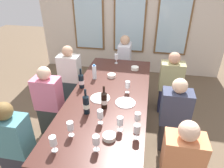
# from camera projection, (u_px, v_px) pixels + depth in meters

# --- Properties ---
(ground_plane) EXTENTS (12.00, 12.00, 0.00)m
(ground_plane) POSITION_uv_depth(u_px,v_px,m) (109.00, 135.00, 3.15)
(ground_plane) COLOR brown
(back_wall_with_windows) EXTENTS (4.26, 0.10, 2.90)m
(back_wall_with_windows) POSITION_uv_depth(u_px,v_px,m) (130.00, 10.00, 4.46)
(back_wall_with_windows) COLOR beige
(back_wall_with_windows) RESTS_ON ground
(dining_table) EXTENTS (1.06, 2.53, 0.74)m
(dining_table) POSITION_uv_depth(u_px,v_px,m) (109.00, 99.00, 2.82)
(dining_table) COLOR #43221D
(dining_table) RESTS_ON ground
(white_plate_0) EXTENTS (0.26, 0.26, 0.01)m
(white_plate_0) POSITION_uv_depth(u_px,v_px,m) (125.00, 103.00, 2.63)
(white_plate_0) COLOR white
(white_plate_0) RESTS_ON dining_table
(white_plate_1) EXTENTS (0.26, 0.26, 0.01)m
(white_plate_1) POSITION_uv_depth(u_px,v_px,m) (100.00, 98.00, 2.72)
(white_plate_1) COLOR white
(white_plate_1) RESTS_ON dining_table
(wine_bottle_0) EXTENTS (0.08, 0.08, 0.33)m
(wine_bottle_0) POSITION_uv_depth(u_px,v_px,m) (86.00, 104.00, 2.39)
(wine_bottle_0) COLOR black
(wine_bottle_0) RESTS_ON dining_table
(wine_bottle_1) EXTENTS (0.08, 0.08, 0.31)m
(wine_bottle_1) POSITION_uv_depth(u_px,v_px,m) (104.00, 100.00, 2.49)
(wine_bottle_1) COLOR black
(wine_bottle_1) RESTS_ON dining_table
(wine_bottle_2) EXTENTS (0.08, 0.08, 0.30)m
(wine_bottle_2) POSITION_uv_depth(u_px,v_px,m) (81.00, 81.00, 2.92)
(wine_bottle_2) COLOR black
(wine_bottle_2) RESTS_ON dining_table
(tasting_bowl_0) EXTENTS (0.13, 0.13, 0.05)m
(tasting_bowl_0) POSITION_uv_depth(u_px,v_px,m) (112.00, 76.00, 3.24)
(tasting_bowl_0) COLOR white
(tasting_bowl_0) RESTS_ON dining_table
(tasting_bowl_1) EXTENTS (0.13, 0.13, 0.05)m
(tasting_bowl_1) POSITION_uv_depth(u_px,v_px,m) (135.00, 68.00, 3.48)
(tasting_bowl_1) COLOR white
(tasting_bowl_1) RESTS_ON dining_table
(tasting_bowl_2) EXTENTS (0.14, 0.14, 0.05)m
(tasting_bowl_2) POSITION_uv_depth(u_px,v_px,m) (109.00, 137.00, 2.07)
(tasting_bowl_2) COLOR white
(tasting_bowl_2) RESTS_ON dining_table
(water_bottle) EXTENTS (0.06, 0.06, 0.24)m
(water_bottle) POSITION_uv_depth(u_px,v_px,m) (94.00, 72.00, 3.16)
(water_bottle) COLOR white
(water_bottle) RESTS_ON dining_table
(wine_glass_0) EXTENTS (0.07, 0.07, 0.17)m
(wine_glass_0) POSITION_uv_depth(u_px,v_px,m) (96.00, 141.00, 1.90)
(wine_glass_0) COLOR white
(wine_glass_0) RESTS_ON dining_table
(wine_glass_1) EXTENTS (0.07, 0.07, 0.17)m
(wine_glass_1) POSITION_uv_depth(u_px,v_px,m) (116.00, 57.00, 3.67)
(wine_glass_1) COLOR white
(wine_glass_1) RESTS_ON dining_table
(wine_glass_2) EXTENTS (0.07, 0.07, 0.17)m
(wine_glass_2) POSITION_uv_depth(u_px,v_px,m) (100.00, 115.00, 2.24)
(wine_glass_2) COLOR white
(wine_glass_2) RESTS_ON dining_table
(wine_glass_3) EXTENTS (0.07, 0.07, 0.17)m
(wine_glass_3) POSITION_uv_depth(u_px,v_px,m) (120.00, 122.00, 2.13)
(wine_glass_3) COLOR white
(wine_glass_3) RESTS_ON dining_table
(wine_glass_4) EXTENTS (0.07, 0.07, 0.17)m
(wine_glass_4) POSITION_uv_depth(u_px,v_px,m) (138.00, 117.00, 2.20)
(wine_glass_4) COLOR white
(wine_glass_4) RESTS_ON dining_table
(wine_glass_5) EXTENTS (0.07, 0.07, 0.17)m
(wine_glass_5) POSITION_uv_depth(u_px,v_px,m) (53.00, 141.00, 1.89)
(wine_glass_5) COLOR white
(wine_glass_5) RESTS_ON dining_table
(wine_glass_6) EXTENTS (0.07, 0.07, 0.17)m
(wine_glass_6) POSITION_uv_depth(u_px,v_px,m) (137.00, 129.00, 2.03)
(wine_glass_6) COLOR white
(wine_glass_6) RESTS_ON dining_table
(wine_glass_7) EXTENTS (0.07, 0.07, 0.17)m
(wine_glass_7) POSITION_uv_depth(u_px,v_px,m) (128.00, 85.00, 2.80)
(wine_glass_7) COLOR white
(wine_glass_7) RESTS_ON dining_table
(wine_glass_8) EXTENTS (0.07, 0.07, 0.17)m
(wine_glass_8) POSITION_uv_depth(u_px,v_px,m) (70.00, 126.00, 2.07)
(wine_glass_8) COLOR white
(wine_glass_8) RESTS_ON dining_table
(seated_person_0) EXTENTS (0.38, 0.24, 1.11)m
(seated_person_0) POSITION_uv_depth(u_px,v_px,m) (70.00, 76.00, 3.74)
(seated_person_0) COLOR #2A393C
(seated_person_0) RESTS_ON ground
(seated_person_1) EXTENTS (0.38, 0.24, 1.11)m
(seated_person_1) POSITION_uv_depth(u_px,v_px,m) (170.00, 85.00, 3.47)
(seated_person_1) COLOR #232541
(seated_person_1) RESTS_ON ground
(seated_person_2) EXTENTS (0.38, 0.24, 1.11)m
(seated_person_2) POSITION_uv_depth(u_px,v_px,m) (15.00, 146.00, 2.28)
(seated_person_2) COLOR #343440
(seated_person_2) RESTS_ON ground
(seated_person_3) EXTENTS (0.38, 0.24, 1.11)m
(seated_person_3) POSITION_uv_depth(u_px,v_px,m) (180.00, 168.00, 2.03)
(seated_person_3) COLOR #313535
(seated_person_3) RESTS_ON ground
(seated_person_4) EXTENTS (0.38, 0.24, 1.11)m
(seated_person_4) POSITION_uv_depth(u_px,v_px,m) (49.00, 103.00, 3.01)
(seated_person_4) COLOR #2D322F
(seated_person_4) RESTS_ON ground
(seated_person_5) EXTENTS (0.38, 0.24, 1.11)m
(seated_person_5) POSITION_uv_depth(u_px,v_px,m) (174.00, 117.00, 2.71)
(seated_person_5) COLOR #2F2D2F
(seated_person_5) RESTS_ON ground
(seated_person_6) EXTENTS (0.24, 0.38, 1.11)m
(seated_person_6) POSITION_uv_depth(u_px,v_px,m) (124.00, 63.00, 4.27)
(seated_person_6) COLOR #313632
(seated_person_6) RESTS_ON ground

